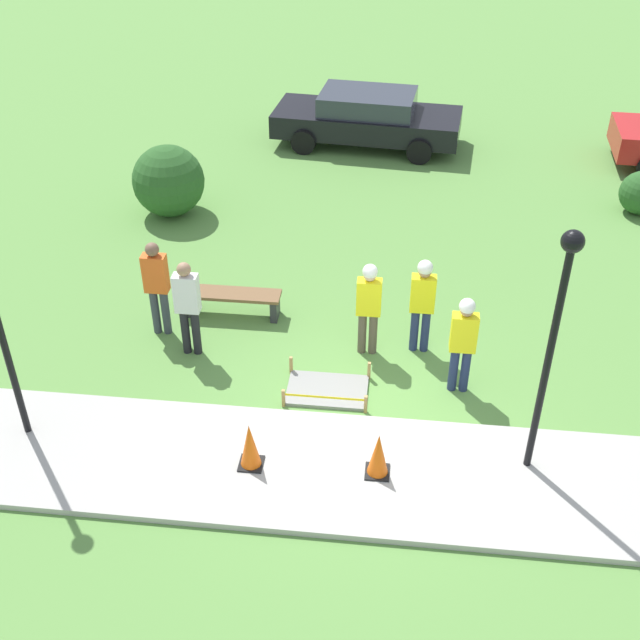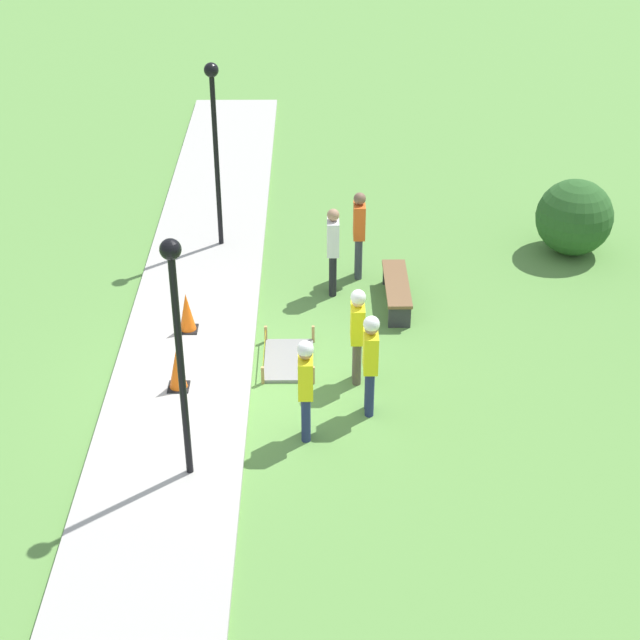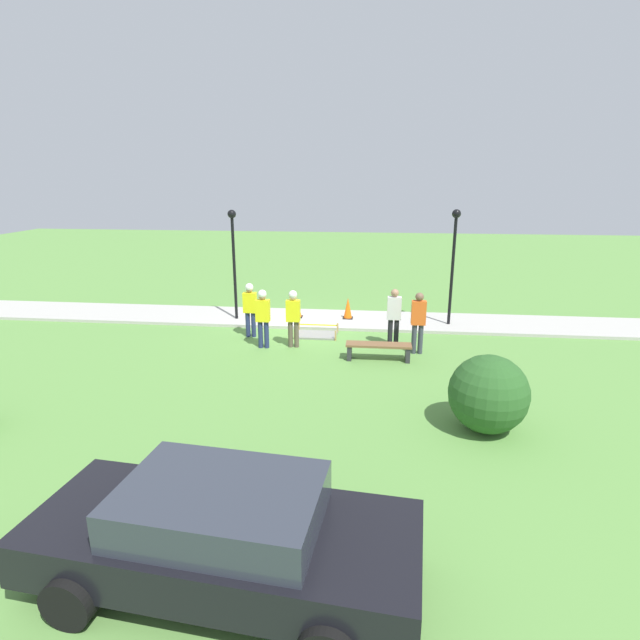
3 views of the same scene
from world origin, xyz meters
name	(u,v)px [view 2 (image 2 of 3)]	position (x,y,z in m)	size (l,w,h in m)	color
ground_plane	(251,385)	(0.00, 0.00, 0.00)	(60.00, 60.00, 0.00)	#5B8E42
sidewalk	(181,383)	(0.00, -1.15, 0.05)	(28.00, 2.29, 0.10)	#ADAAA3
wet_concrete_patch	(289,360)	(-0.69, 0.60, 0.04)	(1.31, 0.88, 0.32)	gray
traffic_cone_near_patch	(187,312)	(-1.57, -1.19, 0.46)	(0.34, 0.34, 0.73)	black
traffic_cone_far_patch	(177,370)	(0.19, -1.15, 0.44)	(0.34, 0.34, 0.70)	black
park_bench	(397,288)	(-2.62, 2.56, 0.33)	(1.78, 0.44, 0.47)	#2D2D33
worker_supervisor	(357,328)	(-0.14, 1.73, 1.01)	(0.40, 0.25, 1.70)	brown
worker_assistant	(306,382)	(1.35, 0.91, 1.01)	(0.40, 0.25, 1.71)	navy
worker_trainee	(370,357)	(0.72, 1.89, 1.03)	(0.40, 0.25, 1.74)	navy
bystander_in_orange_shirt	(359,230)	(-3.70, 1.90, 1.01)	(0.40, 0.23, 1.77)	#383D47
bystander_in_gray_shirt	(333,246)	(-3.05, 1.39, 0.99)	(0.40, 0.23, 1.74)	black
lamppost_near	(177,326)	(2.26, -0.75, 2.54)	(0.28, 0.28, 3.70)	black
lamppost_far	(215,128)	(-4.96, -0.87, 2.57)	(0.28, 0.28, 3.76)	black
shrub_rounded_near	(574,217)	(-4.72, 6.27, 0.77)	(1.55, 1.55, 1.55)	#285623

